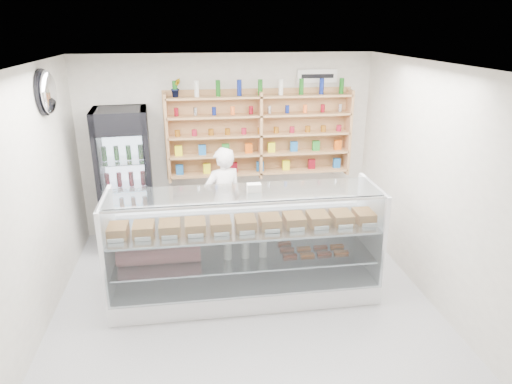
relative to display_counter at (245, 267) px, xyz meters
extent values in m
plane|color=#B2B3B8|center=(-0.03, -0.47, -0.38)|extent=(5.00, 5.00, 0.00)
plane|color=white|center=(-0.03, -0.47, 2.42)|extent=(5.00, 5.00, 0.00)
plane|color=silver|center=(-0.03, 2.03, 1.02)|extent=(4.50, 0.00, 4.50)
plane|color=silver|center=(-0.03, -2.97, 1.02)|extent=(4.50, 0.00, 4.50)
plane|color=silver|center=(-2.28, -0.47, 1.02)|extent=(0.00, 5.00, 5.00)
plane|color=silver|center=(2.22, -0.47, 1.02)|extent=(0.00, 5.00, 5.00)
cube|color=white|center=(0.00, -0.01, -0.24)|extent=(3.20, 0.91, 0.27)
cube|color=white|center=(0.00, 0.41, 0.23)|extent=(3.20, 0.05, 0.67)
cube|color=silver|center=(0.00, -0.01, 0.17)|extent=(3.07, 0.80, 0.02)
cube|color=silver|center=(0.00, -0.01, 0.56)|extent=(3.13, 0.83, 0.02)
cube|color=silver|center=(0.00, -0.45, 0.45)|extent=(3.13, 0.13, 1.11)
cube|color=silver|center=(0.00, -0.07, 1.01)|extent=(3.13, 0.63, 0.01)
imported|color=white|center=(-0.16, 1.23, 0.42)|extent=(0.67, 0.55, 1.59)
cube|color=black|center=(-1.56, 1.62, 0.67)|extent=(0.80, 0.78, 2.09)
cube|color=#34053A|center=(-1.58, 1.28, 1.56)|extent=(0.74, 0.08, 0.29)
cube|color=silver|center=(-1.59, 1.26, 0.57)|extent=(0.63, 0.05, 1.65)
cube|color=tan|center=(-0.93, 1.87, 1.21)|extent=(0.04, 0.28, 1.33)
cube|color=tan|center=(0.47, 1.87, 1.21)|extent=(0.04, 0.28, 1.33)
cube|color=tan|center=(1.87, 1.87, 1.21)|extent=(0.04, 0.28, 1.33)
cube|color=tan|center=(0.47, 1.87, 0.62)|extent=(2.80, 0.28, 0.03)
cube|color=tan|center=(0.47, 1.87, 0.92)|extent=(2.80, 0.28, 0.03)
cube|color=tan|center=(0.47, 1.87, 1.22)|extent=(2.80, 0.28, 0.03)
cube|color=tan|center=(0.47, 1.87, 1.52)|extent=(2.80, 0.28, 0.03)
cube|color=tan|center=(0.47, 1.87, 1.80)|extent=(2.80, 0.28, 0.03)
imported|color=#1E6626|center=(-0.76, 1.87, 1.95)|extent=(0.18, 0.17, 0.27)
ellipsoid|color=silver|center=(-2.20, 0.73, 2.07)|extent=(0.15, 0.50, 0.50)
cube|color=white|center=(1.37, 2.00, 2.07)|extent=(0.62, 0.03, 0.20)
camera|label=1|loc=(-0.57, -4.92, 2.82)|focal=32.00mm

